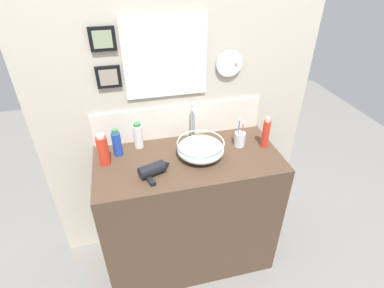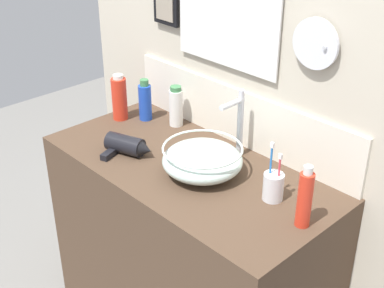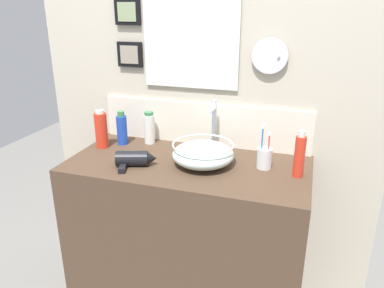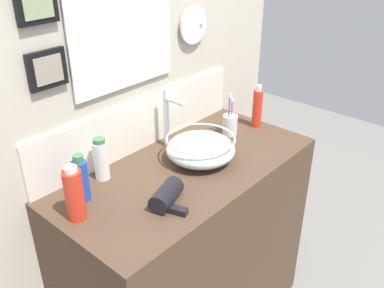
{
  "view_description": "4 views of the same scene",
  "coord_description": "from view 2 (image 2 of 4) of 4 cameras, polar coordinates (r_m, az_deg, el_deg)",
  "views": [
    {
      "loc": [
        -0.33,
        -1.46,
        2.04
      ],
      "look_at": [
        0.02,
        0.0,
        1.04
      ],
      "focal_mm": 28.0,
      "sensor_mm": 36.0,
      "label": 1
    },
    {
      "loc": [
        1.25,
        -1.17,
        1.95
      ],
      "look_at": [
        0.02,
        0.0,
        1.04
      ],
      "focal_mm": 50.0,
      "sensor_mm": 36.0,
      "label": 2
    },
    {
      "loc": [
        0.53,
        -1.56,
        1.65
      ],
      "look_at": [
        0.02,
        0.0,
        1.04
      ],
      "focal_mm": 35.0,
      "sensor_mm": 36.0,
      "label": 3
    },
    {
      "loc": [
        -1.12,
        -1.01,
        1.86
      ],
      "look_at": [
        0.02,
        0.0,
        1.04
      ],
      "focal_mm": 40.0,
      "sensor_mm": 36.0,
      "label": 4
    }
  ],
  "objects": [
    {
      "name": "lotion_bottle",
      "position": [
        2.33,
        -7.75,
        4.88
      ],
      "size": [
        0.07,
        0.07,
        0.2
      ],
      "color": "red",
      "rests_on": "vanity_counter"
    },
    {
      "name": "back_panel",
      "position": [
        2.05,
        5.82,
        9.38
      ],
      "size": [
        1.84,
        0.1,
        2.58
      ],
      "color": "beige",
      "rests_on": "ground"
    },
    {
      "name": "shampoo_bottle",
      "position": [
        2.26,
        -1.72,
        4.01
      ],
      "size": [
        0.06,
        0.06,
        0.18
      ],
      "color": "white",
      "rests_on": "vanity_counter"
    },
    {
      "name": "glass_bowl_sink",
      "position": [
        1.91,
        1.02,
        -1.74
      ],
      "size": [
        0.29,
        0.29,
        0.11
      ],
      "color": "silver",
      "rests_on": "vanity_counter"
    },
    {
      "name": "vanity_counter",
      "position": [
        2.27,
        -0.42,
        -12.52
      ],
      "size": [
        1.15,
        0.55,
        0.94
      ],
      "primitive_type": "cube",
      "color": "#4C3828",
      "rests_on": "ground"
    },
    {
      "name": "toothbrush_cup",
      "position": [
        1.8,
        8.66,
        -4.46
      ],
      "size": [
        0.07,
        0.07,
        0.21
      ],
      "color": "silver",
      "rests_on": "vanity_counter"
    },
    {
      "name": "hair_drier",
      "position": [
        2.07,
        -6.89,
        -0.19
      ],
      "size": [
        0.2,
        0.17,
        0.07
      ],
      "color": "black",
      "rests_on": "vanity_counter"
    },
    {
      "name": "soap_dispenser",
      "position": [
        1.67,
        11.94,
        -5.71
      ],
      "size": [
        0.05,
        0.05,
        0.21
      ],
      "color": "red",
      "rests_on": "vanity_counter"
    },
    {
      "name": "spray_bottle",
      "position": [
        2.32,
        -5.03,
        4.58
      ],
      "size": [
        0.06,
        0.06,
        0.18
      ],
      "color": "blue",
      "rests_on": "vanity_counter"
    },
    {
      "name": "faucet",
      "position": [
        1.99,
        4.95,
        2.61
      ],
      "size": [
        0.02,
        0.12,
        0.27
      ],
      "color": "silver",
      "rests_on": "vanity_counter"
    }
  ]
}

